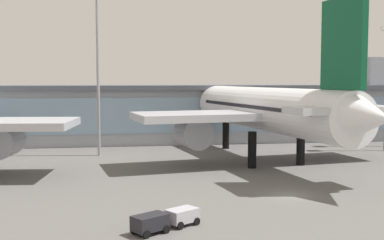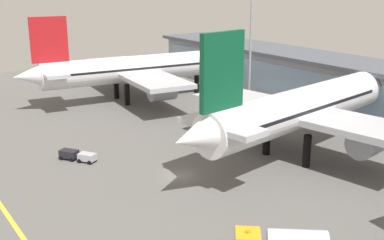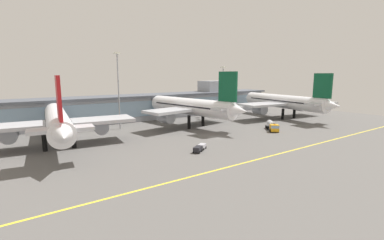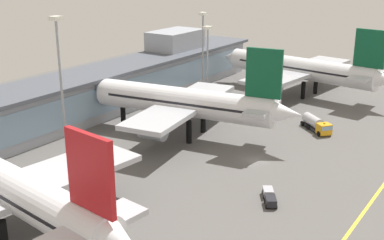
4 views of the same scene
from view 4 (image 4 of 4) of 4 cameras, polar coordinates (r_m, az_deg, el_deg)
name	(u,v)px [view 4 (image 4 of 4)]	position (r m, az deg, el deg)	size (l,w,h in m)	color
ground_plane	(256,160)	(91.62, 7.33, -4.64)	(180.00, 180.00, 0.00)	#5B5956
taxiway_centreline_stripe	(379,191)	(84.95, 20.72, -7.65)	(144.00, 0.50, 0.01)	yellow
terminal_building	(90,93)	(116.87, -11.69, 3.11)	(131.03, 14.00, 15.47)	#9399A3
airliner_near_left	(11,188)	(69.38, -20.06, -7.36)	(39.16, 48.95, 18.40)	black
airliner_near_right	(184,102)	(101.07, -0.97, 2.03)	(36.62, 48.18, 19.52)	black
airliner_far_right	(301,69)	(135.81, 12.38, 5.76)	(42.93, 51.40, 19.08)	black
baggage_tug_near	(317,124)	(108.86, 14.15, -0.46)	(7.57, 8.56, 2.90)	black
service_truck_far	(270,197)	(76.99, 8.91, -8.71)	(5.50, 4.42, 1.40)	black
apron_light_mast_west	(60,70)	(89.15, -14.94, 5.56)	(1.80, 1.80, 25.99)	gray
apron_light_mast_centre	(203,42)	(127.88, 1.25, 8.93)	(1.80, 1.80, 22.19)	gray
apron_light_mast_east	(208,53)	(122.11, 1.80, 7.76)	(1.80, 1.80, 19.54)	gray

